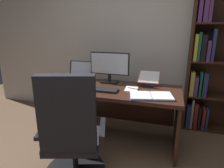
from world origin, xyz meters
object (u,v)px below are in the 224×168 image
(office_chair, at_px, (72,138))
(open_binder, at_px, (151,96))
(laptop, at_px, (78,76))
(keyboard, at_px, (100,89))
(computer_mouse, at_px, (77,87))
(pen, at_px, (133,88))
(monitor, at_px, (110,67))
(reading_stand_with_book, at_px, (149,79))
(notepad, at_px, (131,89))
(coffee_mug, at_px, (69,78))
(desk, at_px, (113,100))
(bookshelf, at_px, (211,65))

(office_chair, bearing_deg, open_binder, 26.62)
(laptop, bearing_deg, keyboard, -38.63)
(computer_mouse, relative_size, open_binder, 0.20)
(keyboard, height_order, pen, keyboard)
(office_chair, bearing_deg, monitor, 70.63)
(keyboard, xyz_separation_m, pen, (0.37, 0.15, 0.00))
(reading_stand_with_book, relative_size, open_binder, 0.54)
(keyboard, bearing_deg, office_chair, -92.94)
(office_chair, height_order, laptop, office_chair)
(office_chair, relative_size, computer_mouse, 10.40)
(computer_mouse, bearing_deg, reading_stand_with_book, 27.58)
(notepad, xyz_separation_m, coffee_mug, (-0.89, 0.08, 0.05))
(laptop, relative_size, coffee_mug, 3.36)
(notepad, bearing_deg, monitor, 147.16)
(desk, xyz_separation_m, office_chair, (-0.14, -0.88, -0.06))
(keyboard, relative_size, computer_mouse, 4.04)
(open_binder, xyz_separation_m, coffee_mug, (-1.14, 0.28, 0.04))
(bookshelf, relative_size, reading_stand_with_book, 7.14)
(reading_stand_with_book, bearing_deg, pen, -118.39)
(desk, relative_size, monitor, 3.13)
(pen, bearing_deg, laptop, 164.65)
(bookshelf, xyz_separation_m, coffee_mug, (-1.84, -0.59, -0.18))
(keyboard, height_order, coffee_mug, coffee_mug)
(laptop, bearing_deg, office_chair, -67.22)
(bookshelf, distance_m, monitor, 1.37)
(bookshelf, relative_size, laptop, 5.54)
(laptop, distance_m, reading_stand_with_book, 1.00)
(monitor, xyz_separation_m, computer_mouse, (-0.30, -0.37, -0.19))
(laptop, relative_size, keyboard, 0.85)
(desk, relative_size, bookshelf, 0.84)
(keyboard, bearing_deg, bookshelf, 32.24)
(keyboard, bearing_deg, coffee_mug, 156.83)
(desk, bearing_deg, open_binder, -27.46)
(bookshelf, xyz_separation_m, pen, (-0.93, -0.67, -0.22))
(open_binder, xyz_separation_m, pen, (-0.24, 0.20, 0.00))
(monitor, relative_size, coffee_mug, 5.01)
(coffee_mug, bearing_deg, keyboard, -23.17)
(bookshelf, bearing_deg, laptop, -166.08)
(desk, bearing_deg, notepad, -14.30)
(open_binder, bearing_deg, coffee_mug, 152.94)
(pen, xyz_separation_m, coffee_mug, (-0.91, 0.08, 0.04))
(monitor, relative_size, computer_mouse, 5.13)
(monitor, height_order, pen, monitor)
(open_binder, distance_m, notepad, 0.32)
(desk, distance_m, coffee_mug, 0.69)
(monitor, relative_size, reading_stand_with_book, 1.92)
(pen, height_order, coffee_mug, coffee_mug)
(bookshelf, distance_m, open_binder, 1.13)
(monitor, distance_m, pen, 0.47)
(computer_mouse, bearing_deg, pen, 12.45)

